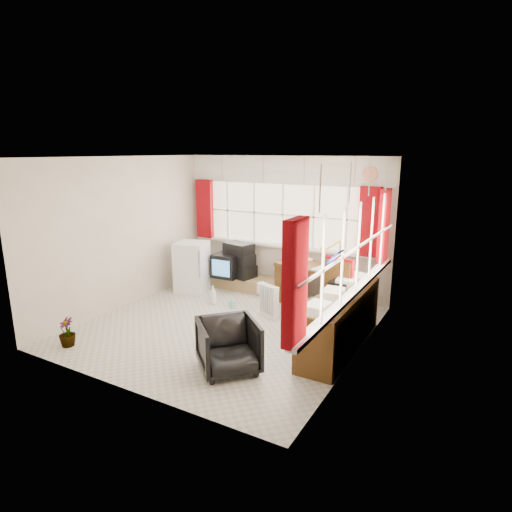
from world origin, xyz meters
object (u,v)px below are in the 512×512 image
at_px(crt_tv, 227,265).
at_px(mini_fridge, 192,267).
at_px(task_chair, 333,297).
at_px(office_chair, 228,346).
at_px(tv_bench, 250,283).
at_px(desk, 313,283).
at_px(desk_lamp, 340,248).
at_px(radiator, 269,305).
at_px(credenza, 340,319).

height_order(crt_tv, mini_fridge, mini_fridge).
bearing_deg(task_chair, office_chair, -116.47).
height_order(tv_bench, mini_fridge, mini_fridge).
xyz_separation_m(office_chair, crt_tv, (-1.72, 2.61, 0.15)).
bearing_deg(office_chair, desk, 41.99).
bearing_deg(crt_tv, desk, -1.01).
height_order(desk_lamp, mini_fridge, desk_lamp).
bearing_deg(desk_lamp, crt_tv, -177.09).
xyz_separation_m(crt_tv, mini_fridge, (-0.52, -0.40, -0.00)).
xyz_separation_m(desk_lamp, crt_tv, (-2.16, -0.11, -0.55)).
relative_size(office_chair, radiator, 1.30).
relative_size(desk_lamp, office_chair, 0.64).
xyz_separation_m(office_chair, tv_bench, (-1.33, 2.80, -0.19)).
bearing_deg(desk_lamp, tv_bench, 177.44).
relative_size(tv_bench, mini_fridge, 1.49).
bearing_deg(desk_lamp, desk, -161.00).
relative_size(crt_tv, mini_fridge, 0.54).
relative_size(desk_lamp, tv_bench, 0.32).
bearing_deg(crt_tv, tv_bench, 25.43).
xyz_separation_m(radiator, crt_tv, (-1.36, 0.88, 0.25)).
xyz_separation_m(radiator, tv_bench, (-0.97, 1.07, -0.09)).
xyz_separation_m(task_chair, tv_bench, (-2.08, 1.28, -0.48)).
relative_size(desk, desk_lamp, 2.97).
distance_m(tv_bench, crt_tv, 0.56).
bearing_deg(task_chair, credenza, -49.95).
relative_size(desk_lamp, credenza, 0.23).
relative_size(desk, task_chair, 1.17).
bearing_deg(office_chair, credenza, 5.91).
height_order(desk, credenza, credenza).
bearing_deg(mini_fridge, office_chair, -44.55).
distance_m(desk_lamp, credenza, 1.66).
bearing_deg(crt_tv, radiator, -32.89).
height_order(desk_lamp, tv_bench, desk_lamp).
relative_size(credenza, tv_bench, 1.43).
height_order(radiator, credenza, credenza).
height_order(radiator, mini_fridge, mini_fridge).
height_order(desk, task_chair, task_chair).
bearing_deg(task_chair, mini_fridge, 166.98).
distance_m(desk, mini_fridge, 2.30).
height_order(desk, desk_lamp, desk_lamp).
bearing_deg(credenza, desk_lamp, 109.68).
xyz_separation_m(task_chair, mini_fridge, (-3.00, 0.69, -0.14)).
relative_size(radiator, mini_fridge, 0.57).
relative_size(office_chair, mini_fridge, 0.75).
relative_size(desk_lamp, mini_fridge, 0.48).
bearing_deg(radiator, desk, 65.47).
relative_size(office_chair, tv_bench, 0.50).
distance_m(radiator, mini_fridge, 1.96).
xyz_separation_m(radiator, mini_fridge, (-1.88, 0.48, 0.25)).
xyz_separation_m(desk, mini_fridge, (-2.27, -0.37, 0.07)).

